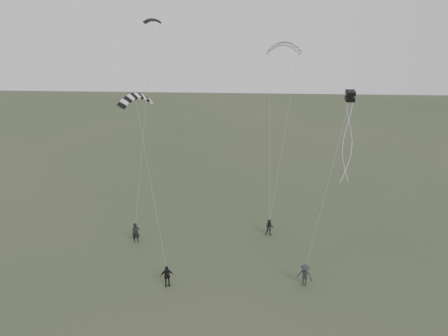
# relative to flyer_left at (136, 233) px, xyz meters

# --- Properties ---
(ground) EXTENTS (140.00, 140.00, 0.00)m
(ground) POSITION_rel_flyer_left_xyz_m (6.84, -4.55, -0.90)
(ground) COLOR #38432B
(ground) RESTS_ON ground
(flyer_left) EXTENTS (0.77, 0.65, 1.79)m
(flyer_left) POSITION_rel_flyer_left_xyz_m (0.00, 0.00, 0.00)
(flyer_left) COLOR black
(flyer_left) RESTS_ON ground
(flyer_right) EXTENTS (0.80, 0.65, 1.53)m
(flyer_right) POSITION_rel_flyer_left_xyz_m (11.72, 1.78, -0.13)
(flyer_right) COLOR #25252A
(flyer_right) RESTS_ON ground
(flyer_center) EXTENTS (1.05, 0.66, 1.66)m
(flyer_center) POSITION_rel_flyer_left_xyz_m (3.81, -6.08, -0.07)
(flyer_center) COLOR black
(flyer_center) RESTS_ON ground
(flyer_far) EXTENTS (1.32, 1.08, 1.78)m
(flyer_far) POSITION_rel_flyer_left_xyz_m (14.00, -5.52, -0.01)
(flyer_far) COLOR #2C2C31
(flyer_far) RESTS_ON ground
(kite_dark_small) EXTENTS (1.69, 1.33, 0.65)m
(kite_dark_small) POSITION_rel_flyer_left_xyz_m (0.86, 7.83, 17.31)
(kite_dark_small) COLOR black
(kite_dark_small) RESTS_ON flyer_left
(kite_pale_large) EXTENTS (3.56, 1.68, 1.55)m
(kite_pale_large) POSITION_rel_flyer_left_xyz_m (12.97, 10.85, 14.96)
(kite_pale_large) COLOR #B0B3B5
(kite_pale_large) RESTS_ON flyer_right
(kite_striped) EXTENTS (2.63, 2.62, 1.26)m
(kite_striped) POSITION_rel_flyer_left_xyz_m (1.23, -1.38, 12.35)
(kite_striped) COLOR black
(kite_striped) RESTS_ON flyer_center
(kite_box) EXTENTS (0.66, 0.79, 0.83)m
(kite_box) POSITION_rel_flyer_left_xyz_m (16.87, -1.57, 12.59)
(kite_box) COLOR black
(kite_box) RESTS_ON flyer_far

